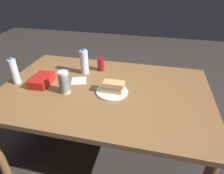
% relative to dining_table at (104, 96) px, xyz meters
% --- Properties ---
extents(ground_plane, '(8.00, 8.00, 0.00)m').
position_rel_dining_table_xyz_m(ground_plane, '(0.00, 0.00, -0.65)').
color(ground_plane, '#383330').
extents(dining_table, '(1.74, 1.13, 0.73)m').
position_rel_dining_table_xyz_m(dining_table, '(0.00, 0.00, 0.00)').
color(dining_table, olive).
rests_on(dining_table, ground_plane).
extents(paper_plate, '(0.26, 0.26, 0.01)m').
position_rel_dining_table_xyz_m(paper_plate, '(0.08, -0.03, 0.08)').
color(paper_plate, white).
rests_on(paper_plate, dining_table).
extents(sandwich, '(0.18, 0.10, 0.08)m').
position_rel_dining_table_xyz_m(sandwich, '(0.08, -0.03, 0.13)').
color(sandwich, '#DBB26B').
rests_on(sandwich, paper_plate).
extents(soda_can_red, '(0.07, 0.07, 0.12)m').
position_rel_dining_table_xyz_m(soda_can_red, '(-0.12, 0.33, 0.13)').
color(soda_can_red, maroon).
rests_on(soda_can_red, dining_table).
extents(chip_bag, '(0.16, 0.24, 0.07)m').
position_rel_dining_table_xyz_m(chip_bag, '(-0.55, -0.04, 0.11)').
color(chip_bag, red).
rests_on(chip_bag, dining_table).
extents(water_bottle_tall, '(0.08, 0.08, 0.24)m').
position_rel_dining_table_xyz_m(water_bottle_tall, '(-0.25, 0.24, 0.19)').
color(water_bottle_tall, silver).
rests_on(water_bottle_tall, dining_table).
extents(plastic_cup_stack, '(0.08, 0.08, 0.18)m').
position_rel_dining_table_xyz_m(plastic_cup_stack, '(-0.29, -0.12, 0.17)').
color(plastic_cup_stack, silver).
rests_on(plastic_cup_stack, dining_table).
extents(water_bottle_spare, '(0.07, 0.07, 0.24)m').
position_rel_dining_table_xyz_m(water_bottle_spare, '(-0.77, -0.07, 0.18)').
color(water_bottle_spare, silver).
rests_on(water_bottle_spare, dining_table).
extents(paper_napkin, '(0.16, 0.16, 0.01)m').
position_rel_dining_table_xyz_m(paper_napkin, '(-0.25, 0.08, 0.08)').
color(paper_napkin, white).
rests_on(paper_napkin, dining_table).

